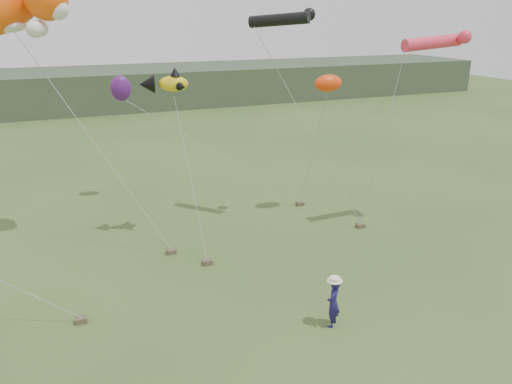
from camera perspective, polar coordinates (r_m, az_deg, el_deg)
ground at (r=18.07m, az=4.33°, el=-13.17°), size 120.00×120.00×0.00m
headland at (r=58.89m, az=-18.32°, el=11.03°), size 90.00×13.00×4.00m
festival_attendant at (r=16.93m, az=8.83°, el=-12.41°), size 0.73×0.72×1.71m
sandbag_anchors at (r=22.18m, az=-2.14°, el=-6.23°), size 13.50×7.36×0.20m
cat_kite at (r=23.43m, az=-26.51°, el=18.52°), size 6.01×4.06×3.54m
fish_kite at (r=21.90m, az=-10.50°, el=12.11°), size 2.10×1.41×1.07m
tube_kites at (r=23.58m, az=12.35°, el=17.56°), size 8.64×5.29×1.82m
misc_kites at (r=25.63m, az=-4.16°, el=12.01°), size 10.30×6.50×1.58m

